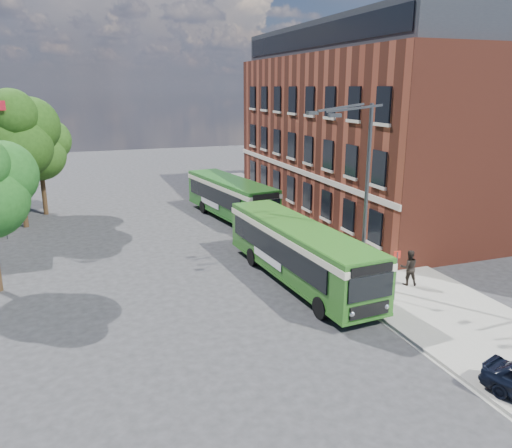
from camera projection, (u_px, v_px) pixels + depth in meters
name	position (u px, v px, depth m)	size (l,w,h in m)	color
ground	(251.00, 286.00, 25.24)	(120.00, 120.00, 0.00)	#27272A
pavement	(308.00, 230.00, 34.76)	(6.00, 48.00, 0.15)	gray
kerb_line	(267.00, 235.00, 33.79)	(0.12, 48.00, 0.01)	beige
brick_office	(369.00, 123.00, 38.84)	(12.10, 26.00, 14.20)	maroon
street_lamp	(360.00, 194.00, 23.73)	(2.96, 2.38, 9.00)	#3B3E41
bus_stop_sign	(396.00, 272.00, 22.86)	(0.35, 0.08, 2.52)	#3B3E41
bus_front	(299.00, 248.00, 25.29)	(3.47, 12.25, 3.02)	#2A651E
bus_rear	(231.00, 195.00, 37.69)	(4.24, 11.07, 3.02)	#22651D
pedestrian_a	(360.00, 267.00, 25.08)	(0.59, 0.39, 1.62)	black
pedestrian_b	(409.00, 267.00, 24.75)	(0.88, 0.68, 1.81)	black
tree_mid	(16.00, 135.00, 34.02)	(5.72, 5.44, 9.66)	#332112
tree_right	(39.00, 147.00, 37.95)	(4.64, 4.41, 7.83)	#332112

